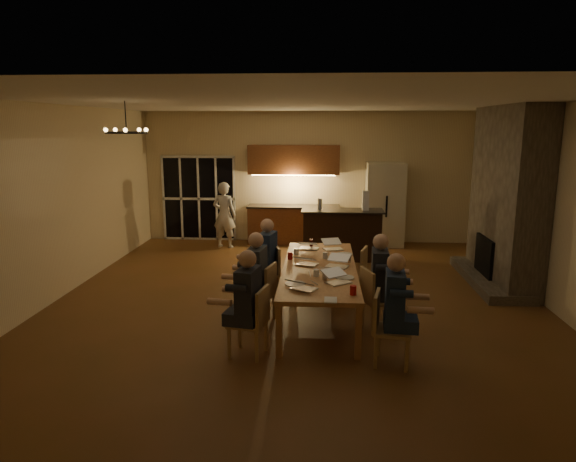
% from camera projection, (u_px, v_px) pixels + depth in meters
% --- Properties ---
extents(floor, '(9.00, 9.00, 0.00)m').
position_uv_depth(floor, '(297.00, 299.00, 8.57)').
color(floor, brown).
rests_on(floor, ground).
extents(back_wall, '(8.00, 0.04, 3.20)m').
position_uv_depth(back_wall, '(306.00, 177.00, 12.67)').
color(back_wall, beige).
rests_on(back_wall, ground).
extents(left_wall, '(0.04, 9.00, 3.20)m').
position_uv_depth(left_wall, '(56.00, 202.00, 8.51)').
color(left_wall, beige).
rests_on(left_wall, ground).
extents(right_wall, '(0.04, 9.00, 3.20)m').
position_uv_depth(right_wall, '(555.00, 207.00, 7.99)').
color(right_wall, beige).
rests_on(right_wall, ground).
extents(ceiling, '(8.00, 9.00, 0.04)m').
position_uv_depth(ceiling, '(298.00, 101.00, 7.92)').
color(ceiling, white).
rests_on(ceiling, back_wall).
extents(french_doors, '(1.86, 0.08, 2.10)m').
position_uv_depth(french_doors, '(199.00, 199.00, 12.90)').
color(french_doors, black).
rests_on(french_doors, ground).
extents(fireplace, '(0.58, 2.50, 3.20)m').
position_uv_depth(fireplace, '(507.00, 197.00, 9.18)').
color(fireplace, '#60574B').
rests_on(fireplace, ground).
extents(kitchenette, '(2.24, 0.68, 2.40)m').
position_uv_depth(kitchenette, '(293.00, 195.00, 12.45)').
color(kitchenette, brown).
rests_on(kitchenette, ground).
extents(refrigerator, '(0.90, 0.68, 2.00)m').
position_uv_depth(refrigerator, '(385.00, 204.00, 12.30)').
color(refrigerator, beige).
rests_on(refrigerator, ground).
extents(dining_table, '(1.10, 3.23, 0.75)m').
position_uv_depth(dining_table, '(319.00, 290.00, 7.85)').
color(dining_table, tan).
rests_on(dining_table, ground).
extents(bar_island, '(1.76, 0.70, 1.08)m').
position_uv_depth(bar_island, '(342.00, 235.00, 11.10)').
color(bar_island, black).
rests_on(bar_island, ground).
extents(chair_left_near, '(0.52, 0.52, 0.89)m').
position_uv_depth(chair_left_near, '(248.00, 322.00, 6.41)').
color(chair_left_near, tan).
rests_on(chair_left_near, ground).
extents(chair_left_mid, '(0.53, 0.53, 0.89)m').
position_uv_depth(chair_left_mid, '(258.00, 294.00, 7.48)').
color(chair_left_mid, tan).
rests_on(chair_left_mid, ground).
extents(chair_left_far, '(0.53, 0.53, 0.89)m').
position_uv_depth(chair_left_far, '(266.00, 273.00, 8.53)').
color(chair_left_far, tan).
rests_on(chair_left_far, ground).
extents(chair_right_near, '(0.52, 0.52, 0.89)m').
position_uv_depth(chair_right_near, '(393.00, 329.00, 6.17)').
color(chair_right_near, tan).
rests_on(chair_right_near, ground).
extents(chair_right_mid, '(0.56, 0.56, 0.89)m').
position_uv_depth(chair_right_mid, '(380.00, 299.00, 7.23)').
color(chair_right_mid, tan).
rests_on(chair_right_mid, ground).
extents(chair_right_far, '(0.54, 0.54, 0.89)m').
position_uv_depth(chair_right_far, '(376.00, 275.00, 8.39)').
color(chair_right_far, tan).
rests_on(chair_right_far, ground).
extents(person_left_near, '(0.70, 0.70, 1.38)m').
position_uv_depth(person_left_near, '(248.00, 305.00, 6.30)').
color(person_left_near, '#252730').
rests_on(person_left_near, ground).
extents(person_right_near, '(0.65, 0.65, 1.38)m').
position_uv_depth(person_right_near, '(394.00, 309.00, 6.14)').
color(person_right_near, '#1C2C47').
rests_on(person_right_near, ground).
extents(person_left_mid, '(0.68, 0.68, 1.38)m').
position_uv_depth(person_left_mid, '(256.00, 279.00, 7.34)').
color(person_left_mid, '#34383E').
rests_on(person_left_mid, ground).
extents(person_right_mid, '(0.63, 0.63, 1.38)m').
position_uv_depth(person_right_mid, '(379.00, 282.00, 7.22)').
color(person_right_mid, '#252730').
rests_on(person_right_mid, ground).
extents(person_left_far, '(0.71, 0.71, 1.38)m').
position_uv_depth(person_left_far, '(267.00, 260.00, 8.39)').
color(person_left_far, '#1C2C47').
rests_on(person_left_far, ground).
extents(standing_person, '(0.65, 0.50, 1.57)m').
position_uv_depth(standing_person, '(224.00, 215.00, 12.11)').
color(standing_person, silver).
rests_on(standing_person, ground).
extents(chandelier, '(0.61, 0.61, 0.03)m').
position_uv_depth(chandelier, '(127.00, 133.00, 7.47)').
color(chandelier, black).
rests_on(chandelier, ceiling).
extents(laptop_a, '(0.42, 0.40, 0.23)m').
position_uv_depth(laptop_a, '(304.00, 281.00, 6.69)').
color(laptop_a, silver).
rests_on(laptop_a, dining_table).
extents(laptop_b, '(0.42, 0.42, 0.23)m').
position_uv_depth(laptop_b, '(339.00, 275.00, 6.95)').
color(laptop_b, silver).
rests_on(laptop_b, dining_table).
extents(laptop_c, '(0.39, 0.37, 0.23)m').
position_uv_depth(laptop_c, '(307.00, 257.00, 7.88)').
color(laptop_c, silver).
rests_on(laptop_c, dining_table).
extents(laptop_d, '(0.39, 0.37, 0.23)m').
position_uv_depth(laptop_d, '(337.00, 260.00, 7.75)').
color(laptop_d, silver).
rests_on(laptop_d, dining_table).
extents(laptop_e, '(0.36, 0.32, 0.23)m').
position_uv_depth(laptop_e, '(309.00, 242.00, 8.89)').
color(laptop_e, silver).
rests_on(laptop_e, dining_table).
extents(laptop_f, '(0.39, 0.36, 0.23)m').
position_uv_depth(laptop_f, '(333.00, 243.00, 8.83)').
color(laptop_f, silver).
rests_on(laptop_f, dining_table).
extents(mug_front, '(0.08, 0.08, 0.10)m').
position_uv_depth(mug_front, '(316.00, 273.00, 7.27)').
color(mug_front, silver).
rests_on(mug_front, dining_table).
extents(mug_mid, '(0.08, 0.08, 0.10)m').
position_uv_depth(mug_mid, '(325.00, 255.00, 8.25)').
color(mug_mid, silver).
rests_on(mug_mid, dining_table).
extents(mug_back, '(0.09, 0.09, 0.10)m').
position_uv_depth(mug_back, '(296.00, 252.00, 8.51)').
color(mug_back, silver).
rests_on(mug_back, dining_table).
extents(redcup_near, '(0.08, 0.08, 0.12)m').
position_uv_depth(redcup_near, '(353.00, 290.00, 6.47)').
color(redcup_near, '#AC0F0B').
rests_on(redcup_near, dining_table).
extents(redcup_mid, '(0.08, 0.08, 0.12)m').
position_uv_depth(redcup_mid, '(290.00, 256.00, 8.20)').
color(redcup_mid, '#AC0F0B').
rests_on(redcup_mid, dining_table).
extents(can_silver, '(0.07, 0.07, 0.12)m').
position_uv_depth(can_silver, '(325.00, 276.00, 7.10)').
color(can_silver, '#B2B2B7').
rests_on(can_silver, dining_table).
extents(can_cola, '(0.06, 0.06, 0.12)m').
position_uv_depth(can_cola, '(311.00, 243.00, 9.10)').
color(can_cola, '#3F0F0C').
rests_on(can_cola, dining_table).
extents(can_right, '(0.07, 0.07, 0.12)m').
position_uv_depth(can_right, '(349.00, 259.00, 8.02)').
color(can_right, '#B2B2B7').
rests_on(can_right, dining_table).
extents(plate_near, '(0.26, 0.26, 0.02)m').
position_uv_depth(plate_near, '(345.00, 278.00, 7.19)').
color(plate_near, silver).
rests_on(plate_near, dining_table).
extents(plate_left, '(0.28, 0.28, 0.02)m').
position_uv_depth(plate_left, '(295.00, 284.00, 6.90)').
color(plate_left, silver).
rests_on(plate_left, dining_table).
extents(plate_far, '(0.27, 0.27, 0.02)m').
position_uv_depth(plate_far, '(344.00, 254.00, 8.49)').
color(plate_far, silver).
rests_on(plate_far, dining_table).
extents(notepad, '(0.16, 0.22, 0.01)m').
position_uv_depth(notepad, '(331.00, 300.00, 6.28)').
color(notepad, white).
rests_on(notepad, dining_table).
extents(bar_bottle, '(0.09, 0.09, 0.24)m').
position_uv_depth(bar_bottle, '(320.00, 204.00, 11.03)').
color(bar_bottle, '#99999E').
rests_on(bar_bottle, bar_island).
extents(bar_blender, '(0.14, 0.14, 0.42)m').
position_uv_depth(bar_blender, '(366.00, 201.00, 10.90)').
color(bar_blender, silver).
rests_on(bar_blender, bar_island).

